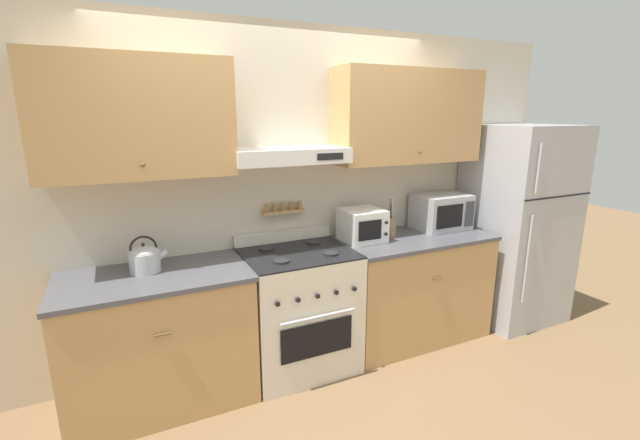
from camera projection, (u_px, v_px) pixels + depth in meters
The scene contains 10 objects.
ground_plane at pixel (317, 388), 3.05m from camera, with size 16.00×16.00×0.00m, color brown.
wall_back at pixel (286, 169), 3.25m from camera, with size 5.20×0.46×2.55m.
counter_left at pixel (160, 339), 2.83m from camera, with size 1.18×0.67×0.91m.
counter_right at pixel (411, 287), 3.68m from camera, with size 1.30×0.67×0.91m.
stove_range at pixel (299, 310), 3.23m from camera, with size 0.79×0.68×1.01m.
refrigerator at pixel (516, 224), 3.98m from camera, with size 0.82×0.79×1.81m.
tea_kettle at pixel (145, 258), 2.75m from camera, with size 0.25×0.19×0.24m.
microwave at pixel (441, 212), 3.77m from camera, with size 0.46×0.35×0.31m.
utensil_crock at pixel (390, 226), 3.54m from camera, with size 0.10×0.10×0.31m.
toaster_oven at pixel (362, 225), 3.42m from camera, with size 0.31×0.33×0.26m.
Camera 1 is at (-1.13, -2.42, 1.91)m, focal length 24.00 mm.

